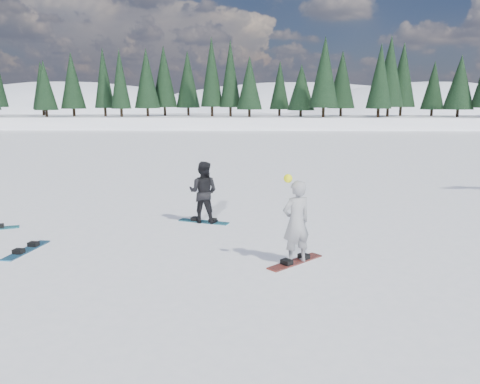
% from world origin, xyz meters
% --- Properties ---
extents(ground, '(420.00, 420.00, 0.00)m').
position_xyz_m(ground, '(0.00, 0.00, 0.00)').
color(ground, white).
rests_on(ground, ground).
extents(alpine_backdrop, '(412.50, 227.00, 53.20)m').
position_xyz_m(alpine_backdrop, '(-11.72, 189.16, -13.97)').
color(alpine_backdrop, white).
rests_on(alpine_backdrop, ground).
extents(snowboarder_woman, '(0.78, 0.69, 1.95)m').
position_xyz_m(snowboarder_woman, '(2.31, -0.34, 0.91)').
color(snowboarder_woman, '#A3A3A9').
rests_on(snowboarder_woman, ground).
extents(snowboarder_man, '(0.98, 0.84, 1.77)m').
position_xyz_m(snowboarder_man, '(-0.03, 3.06, 0.88)').
color(snowboarder_man, black).
rests_on(snowboarder_man, ground).
extents(snowboard_woman, '(1.27, 1.24, 0.03)m').
position_xyz_m(snowboard_woman, '(2.31, -0.33, 0.01)').
color(snowboard_woman, maroon).
rests_on(snowboard_woman, ground).
extents(snowboard_man, '(1.51, 0.74, 0.03)m').
position_xyz_m(snowboard_man, '(-0.03, 3.06, 0.01)').
color(snowboard_man, teal).
rests_on(snowboard_man, ground).
extents(snowboard_loose_a, '(0.50, 1.52, 0.03)m').
position_xyz_m(snowboard_loose_a, '(-3.88, 0.31, 0.01)').
color(snowboard_loose_a, '#155177').
rests_on(snowboard_loose_a, ground).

